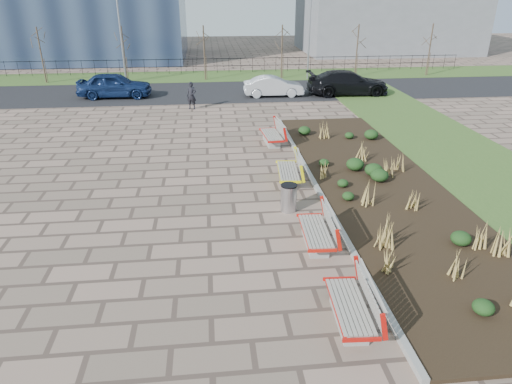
{
  "coord_description": "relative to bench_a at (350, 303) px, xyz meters",
  "views": [
    {
      "loc": [
        0.14,
        -9.84,
        6.77
      ],
      "look_at": [
        1.5,
        3.0,
        0.9
      ],
      "focal_mm": 32.0,
      "sensor_mm": 36.0,
      "label": 1
    }
  ],
  "objects": [
    {
      "name": "litter_bin",
      "position": [
        -0.39,
        5.53,
        -0.05
      ],
      "size": [
        0.52,
        0.52,
        0.9
      ],
      "primitive_type": "cylinder",
      "color": "#B2B2B7",
      "rests_on": "ground"
    },
    {
      "name": "tree_f",
      "position": [
        15.0,
        28.63,
        1.54
      ],
      "size": [
        1.4,
        1.4,
        4.0
      ],
      "primitive_type": null,
      "color": "#4C3D2D",
      "rests_on": "grass_verge_far"
    },
    {
      "name": "tree_d",
      "position": [
        3.0,
        28.63,
        1.54
      ],
      "size": [
        1.4,
        1.4,
        4.0
      ],
      "primitive_type": null,
      "color": "#4C3D2D",
      "rests_on": "grass_verge_far"
    },
    {
      "name": "bench_d",
      "position": [
        0.0,
        12.49,
        0.0
      ],
      "size": [
        1.05,
        2.16,
        1.0
      ],
      "primitive_type": null,
      "rotation": [
        0.0,
        0.0,
        0.07
      ],
      "color": "red",
      "rests_on": "ground"
    },
    {
      "name": "car_silver",
      "position": [
        1.49,
        22.37,
        0.17
      ],
      "size": [
        3.95,
        1.41,
        1.3
      ],
      "primitive_type": "imported",
      "rotation": [
        0.0,
        0.0,
        1.56
      ],
      "color": "#B5B8BD",
      "rests_on": "road"
    },
    {
      "name": "lamp_west",
      "position": [
        -9.0,
        28.13,
        2.54
      ],
      "size": [
        0.24,
        0.6,
        6.0
      ],
      "primitive_type": null,
      "color": "gray",
      "rests_on": "grass_verge_far"
    },
    {
      "name": "road",
      "position": [
        -3.0,
        24.13,
        -0.49
      ],
      "size": [
        80.0,
        7.0,
        0.02
      ],
      "primitive_type": "cube",
      "color": "black",
      "rests_on": "ground"
    },
    {
      "name": "tree_a",
      "position": [
        -15.0,
        28.63,
        1.54
      ],
      "size": [
        1.4,
        1.4,
        4.0
      ],
      "primitive_type": null,
      "color": "#4C3D2D",
      "rests_on": "grass_verge_far"
    },
    {
      "name": "grass_verge_far",
      "position": [
        -3.0,
        30.13,
        -0.48
      ],
      "size": [
        80.0,
        5.0,
        0.04
      ],
      "primitive_type": "cube",
      "color": "#33511E",
      "rests_on": "ground"
    },
    {
      "name": "grass_verge_near",
      "position": [
        8.0,
        7.13,
        -0.48
      ],
      "size": [
        5.0,
        38.0,
        0.04
      ],
      "primitive_type": "cube",
      "color": "#33511E",
      "rests_on": "ground"
    },
    {
      "name": "pedestrian",
      "position": [
        -3.83,
        19.5,
        0.3
      ],
      "size": [
        0.67,
        0.53,
        1.6
      ],
      "primitive_type": "imported",
      "rotation": [
        0.0,
        0.0,
        -0.28
      ],
      "color": "black",
      "rests_on": "ground"
    },
    {
      "name": "tree_b",
      "position": [
        -9.0,
        28.63,
        1.54
      ],
      "size": [
        1.4,
        1.4,
        4.0
      ],
      "primitive_type": null,
      "color": "#4C3D2D",
      "rests_on": "grass_verge_far"
    },
    {
      "name": "railing_fence",
      "position": [
        -3.0,
        31.63,
        0.14
      ],
      "size": [
        44.0,
        0.1,
        1.2
      ],
      "primitive_type": null,
      "color": "black",
      "rests_on": "grass_verge_far"
    },
    {
      "name": "lamp_east",
      "position": [
        5.0,
        28.13,
        2.54
      ],
      "size": [
        0.24,
        0.6,
        6.0
      ],
      "primitive_type": null,
      "color": "gray",
      "rests_on": "grass_verge_far"
    },
    {
      "name": "car_black",
      "position": [
        6.5,
        22.33,
        0.31
      ],
      "size": [
        5.47,
        2.28,
        1.58
      ],
      "primitive_type": "imported",
      "rotation": [
        0.0,
        0.0,
        1.56
      ],
      "color": "black",
      "rests_on": "road"
    },
    {
      "name": "bench_c",
      "position": [
        0.0,
        7.92,
        0.0
      ],
      "size": [
        1.07,
        2.17,
        1.0
      ],
      "primitive_type": null,
      "rotation": [
        0.0,
        0.0,
        -0.08
      ],
      "color": "#FFF40D",
      "rests_on": "ground"
    },
    {
      "name": "building_grey",
      "position": [
        17.0,
        44.13,
        4.5
      ],
      "size": [
        18.0,
        12.0,
        10.0
      ],
      "primitive_type": "cube",
      "color": "slate",
      "rests_on": "ground"
    },
    {
      "name": "bench_a",
      "position": [
        0.0,
        0.0,
        0.0
      ],
      "size": [
        1.01,
        2.15,
        1.0
      ],
      "primitive_type": null,
      "rotation": [
        0.0,
        0.0,
        -0.05
      ],
      "color": "red",
      "rests_on": "ground"
    },
    {
      "name": "ground",
      "position": [
        -3.0,
        2.13,
        -0.5
      ],
      "size": [
        120.0,
        120.0,
        0.0
      ],
      "primitive_type": "plane",
      "color": "#826859",
      "rests_on": "ground"
    },
    {
      "name": "bench_b",
      "position": [
        0.0,
        3.32,
        0.0
      ],
      "size": [
        0.99,
        2.14,
        1.0
      ],
      "primitive_type": null,
      "rotation": [
        0.0,
        0.0,
        -0.04
      ],
      "color": "red",
      "rests_on": "ground"
    },
    {
      "name": "car_blue",
      "position": [
        -8.91,
        23.1,
        0.32
      ],
      "size": [
        4.74,
        1.98,
        1.6
      ],
      "primitive_type": "imported",
      "rotation": [
        0.0,
        0.0,
        1.55
      ],
      "color": "#11224C",
      "rests_on": "road"
    },
    {
      "name": "tree_e",
      "position": [
        9.0,
        28.63,
        1.54
      ],
      "size": [
        1.4,
        1.4,
        4.0
      ],
      "primitive_type": null,
      "color": "#4C3D2D",
      "rests_on": "grass_verge_far"
    },
    {
      "name": "tree_c",
      "position": [
        -3.0,
        28.63,
        1.54
      ],
      "size": [
        1.4,
        1.4,
        4.0
      ],
      "primitive_type": null,
      "color": "#4C3D2D",
      "rests_on": "grass_verge_far"
    },
    {
      "name": "planting_bed",
      "position": [
        3.25,
        7.13,
        -0.45
      ],
      "size": [
        4.5,
        18.0,
        0.1
      ],
      "primitive_type": "cube",
      "color": "black",
      "rests_on": "ground"
    },
    {
      "name": "planting_curb",
      "position": [
        0.92,
        7.13,
        -0.42
      ],
      "size": [
        0.16,
        18.0,
        0.15
      ],
      "primitive_type": "cube",
      "color": "gray",
      "rests_on": "ground"
    }
  ]
}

